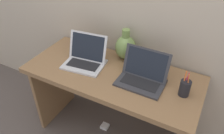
{
  "coord_description": "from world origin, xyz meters",
  "views": [
    {
      "loc": [
        0.62,
        -1.17,
        1.72
      ],
      "look_at": [
        0.0,
        0.0,
        0.77
      ],
      "focal_mm": 35.96,
      "sensor_mm": 36.0,
      "label": 1
    }
  ],
  "objects_px": {
    "laptop_left": "(86,56)",
    "power_brick": "(105,126)",
    "green_vase": "(125,47)",
    "laptop_right": "(143,74)",
    "pen_cup": "(185,88)"
  },
  "relations": [
    {
      "from": "laptop_left",
      "to": "power_brick",
      "type": "height_order",
      "value": "laptop_left"
    },
    {
      "from": "green_vase",
      "to": "laptop_right",
      "type": "bearing_deg",
      "value": -41.63
    },
    {
      "from": "laptop_right",
      "to": "green_vase",
      "type": "distance_m",
      "value": 0.32
    },
    {
      "from": "laptop_right",
      "to": "green_vase",
      "type": "height_order",
      "value": "green_vase"
    },
    {
      "from": "laptop_left",
      "to": "laptop_right",
      "type": "distance_m",
      "value": 0.47
    },
    {
      "from": "laptop_right",
      "to": "power_brick",
      "type": "bearing_deg",
      "value": 176.58
    },
    {
      "from": "green_vase",
      "to": "pen_cup",
      "type": "relative_size",
      "value": 1.38
    },
    {
      "from": "laptop_left",
      "to": "power_brick",
      "type": "xyz_separation_m",
      "value": [
        0.14,
        0.02,
        -0.76
      ]
    },
    {
      "from": "green_vase",
      "to": "power_brick",
      "type": "bearing_deg",
      "value": -117.27
    },
    {
      "from": "laptop_left",
      "to": "laptop_right",
      "type": "height_order",
      "value": "laptop_left"
    },
    {
      "from": "laptop_right",
      "to": "pen_cup",
      "type": "height_order",
      "value": "laptop_right"
    },
    {
      "from": "laptop_left",
      "to": "green_vase",
      "type": "distance_m",
      "value": 0.32
    },
    {
      "from": "green_vase",
      "to": "laptop_left",
      "type": "bearing_deg",
      "value": -138.84
    },
    {
      "from": "green_vase",
      "to": "pen_cup",
      "type": "height_order",
      "value": "green_vase"
    },
    {
      "from": "laptop_left",
      "to": "power_brick",
      "type": "relative_size",
      "value": 4.72
    }
  ]
}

